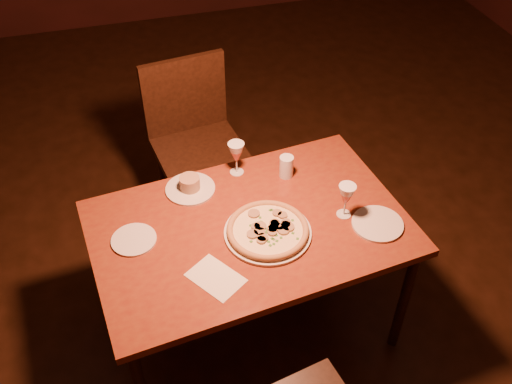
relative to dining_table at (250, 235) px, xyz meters
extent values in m
plane|color=#321A10|center=(0.12, 0.07, -0.64)|extent=(7.00, 7.00, 0.00)
cube|color=brown|center=(0.00, 0.00, 0.04)|extent=(1.40, 0.98, 0.04)
cylinder|color=black|center=(-0.64, 0.30, -0.31)|extent=(0.05, 0.05, 0.67)
cylinder|color=black|center=(0.64, -0.30, -0.31)|extent=(0.05, 0.05, 0.67)
cylinder|color=black|center=(0.56, 0.43, -0.31)|extent=(0.05, 0.05, 0.67)
cube|color=black|center=(-0.05, 0.80, -0.15)|extent=(0.52, 0.52, 0.04)
cube|color=black|center=(-0.08, 1.01, 0.10)|extent=(0.46, 0.09, 0.44)
cylinder|color=black|center=(-0.22, 0.59, -0.40)|extent=(0.04, 0.04, 0.47)
cylinder|color=black|center=(-0.27, 0.96, -0.40)|extent=(0.04, 0.04, 0.47)
cylinder|color=black|center=(0.16, 0.64, -0.40)|extent=(0.04, 0.04, 0.47)
cylinder|color=black|center=(0.11, 1.01, -0.40)|extent=(0.04, 0.04, 0.47)
cylinder|color=silver|center=(0.06, -0.07, 0.07)|extent=(0.36, 0.36, 0.01)
cylinder|color=#FDE0AE|center=(0.06, -0.07, 0.08)|extent=(0.33, 0.33, 0.01)
torus|color=#BA7F51|center=(0.06, -0.07, 0.09)|extent=(0.34, 0.34, 0.03)
cylinder|color=silver|center=(-0.20, 0.29, 0.07)|extent=(0.22, 0.22, 0.01)
cylinder|color=tan|center=(-0.20, 0.29, 0.10)|extent=(0.09, 0.09, 0.06)
cylinder|color=silver|center=(0.25, 0.26, 0.12)|extent=(0.06, 0.06, 0.11)
cylinder|color=silver|center=(-0.48, 0.05, 0.07)|extent=(0.19, 0.19, 0.01)
cylinder|color=silver|center=(0.52, -0.15, 0.07)|extent=(0.22, 0.22, 0.01)
cube|color=silver|center=(-0.20, -0.24, 0.06)|extent=(0.23, 0.25, 0.00)
camera|label=1|loc=(-0.44, -1.63, 1.78)|focal=40.00mm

